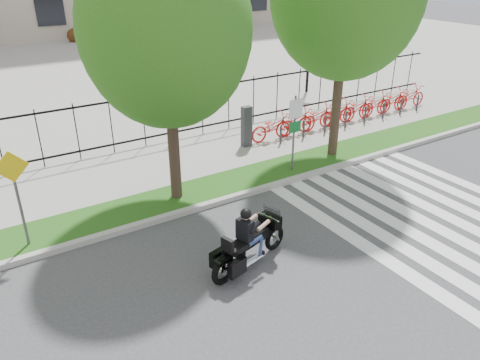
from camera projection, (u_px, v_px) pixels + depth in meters
ground at (303, 281)px, 10.47m from camera, size 120.00×120.00×0.00m
curb at (213, 203)px, 13.55m from camera, size 60.00×0.20×0.15m
grass_verge at (199, 192)px, 14.20m from camera, size 60.00×1.50×0.15m
sidewalk at (166, 164)px, 16.10m from camera, size 60.00×3.50×0.15m
plaza at (51, 68)px, 29.45m from camera, size 80.00×34.00×0.10m
crosswalk_stripes at (440, 221)px, 12.78m from camera, size 5.70×8.00×0.01m
iron_fence at (144, 120)px, 16.95m from camera, size 30.00×0.06×2.00m
lamp_post_right at (310, 30)px, 22.98m from camera, size 1.06×0.70×4.25m
street_tree_1 at (166, 29)px, 11.73m from camera, size 4.41×4.41×7.27m
bike_share_station at (346, 111)px, 19.56m from camera, size 10.04×0.88×1.50m
sign_pole_regulatory at (295, 124)px, 14.75m from camera, size 0.50×0.09×2.50m
sign_pole_warning at (16, 186)px, 10.82m from camera, size 0.78×0.09×2.49m
motorcycle_rider at (250, 242)px, 10.72m from camera, size 2.40×1.08×1.89m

